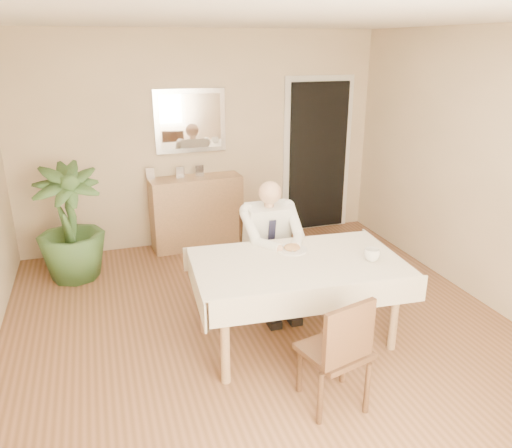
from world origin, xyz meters
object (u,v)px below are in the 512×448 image
object	(u,v)px
sideboard	(197,212)
coffee_mug	(372,255)
dining_table	(297,270)
chair_far	(263,251)
potted_palm	(70,223)
chair_near	(340,349)
seated_man	(273,242)

from	to	relation	value
sideboard	coffee_mug	bearing A→B (deg)	-73.79
dining_table	chair_far	xyz separation A→B (m)	(0.00, 0.88, -0.18)
dining_table	potted_palm	distance (m)	2.64
chair_far	sideboard	xyz separation A→B (m)	(-0.36, 1.52, -0.04)
chair_near	coffee_mug	xyz separation A→B (m)	(0.63, 0.71, 0.31)
chair_far	coffee_mug	world-z (taller)	chair_far
dining_table	chair_near	world-z (taller)	chair_near
seated_man	dining_table	bearing A→B (deg)	-90.00
dining_table	sideboard	distance (m)	2.43
chair_far	seated_man	bearing A→B (deg)	-88.72
seated_man	sideboard	world-z (taller)	seated_man
dining_table	sideboard	xyz separation A→B (m)	(-0.36, 2.39, -0.22)
coffee_mug	sideboard	xyz separation A→B (m)	(-0.94, 2.58, -0.36)
potted_palm	coffee_mug	bearing A→B (deg)	-40.96
dining_table	potted_palm	bearing A→B (deg)	137.91
sideboard	potted_palm	xyz separation A→B (m)	(-1.47, -0.50, 0.18)
dining_table	sideboard	size ratio (longest dim) A/B	1.60
potted_palm	chair_near	bearing A→B (deg)	-57.59
dining_table	chair_far	size ratio (longest dim) A/B	2.05
dining_table	coffee_mug	world-z (taller)	coffee_mug
seated_man	potted_palm	world-z (taller)	potted_palm
coffee_mug	chair_far	bearing A→B (deg)	118.42
coffee_mug	seated_man	bearing A→B (deg)	126.46
coffee_mug	potted_palm	size ratio (longest dim) A/B	0.10
dining_table	seated_man	size ratio (longest dim) A/B	1.43
seated_man	potted_palm	bearing A→B (deg)	144.44
seated_man	coffee_mug	distance (m)	0.98
chair_near	potted_palm	world-z (taller)	potted_palm
chair_near	sideboard	xyz separation A→B (m)	(-0.31, 3.29, -0.04)
coffee_mug	dining_table	bearing A→B (deg)	162.05
chair_near	seated_man	xyz separation A→B (m)	(0.05, 1.49, 0.20)
chair_far	chair_near	bearing A→B (deg)	-90.48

